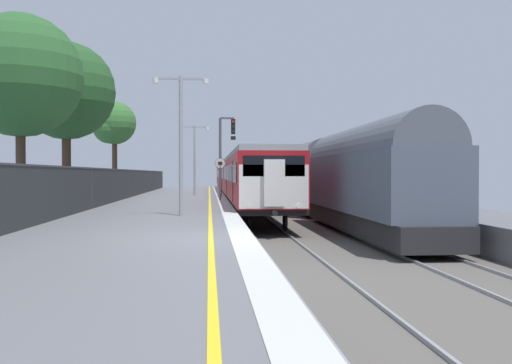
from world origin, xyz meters
TOP-DOWN VIEW (x-y plane):
  - ground at (2.64, 0.00)m, footprint 17.40×110.00m
  - commuter_train_at_platform at (2.10, 37.46)m, footprint 2.83×58.76m
  - freight_train_adjacent_track at (6.10, 24.85)m, footprint 2.60×45.57m
  - signal_gantry at (0.61, 24.19)m, footprint 1.10×0.24m
  - speed_limit_sign at (0.25, 19.35)m, footprint 0.59×0.08m
  - platform_lamp_mid at (-1.40, 7.39)m, footprint 2.00×0.20m
  - platform_lamp_far at (-1.40, 27.16)m, footprint 2.00×0.20m
  - background_tree_left at (-7.39, 8.11)m, footprint 4.52×4.52m
  - background_tree_centre at (-7.33, 15.36)m, footprint 4.80×4.80m
  - background_tree_right at (-7.59, 30.31)m, footprint 3.24×3.24m

SIDE VIEW (x-z plane):
  - ground at x=2.64m, z-range -1.21..0.00m
  - commuter_train_at_platform at x=2.10m, z-range -0.64..3.17m
  - freight_train_adjacent_track at x=6.10m, z-range -0.80..3.66m
  - speed_limit_sign at x=0.25m, z-range 0.34..2.76m
  - platform_lamp_far at x=-1.40m, z-range 0.49..5.41m
  - platform_lamp_mid at x=-1.40m, z-range 0.49..5.55m
  - signal_gantry at x=0.61m, z-range 0.64..5.88m
  - background_tree_left at x=-7.39m, z-range 1.30..8.69m
  - background_tree_right at x=-7.59m, z-range 1.72..8.70m
  - background_tree_centre at x=-7.33m, z-range 1.44..9.44m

